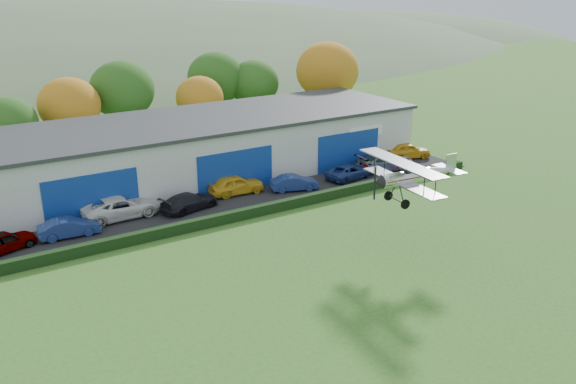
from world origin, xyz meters
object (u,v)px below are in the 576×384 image
hangar (205,146)px  car_0 (4,242)px  car_5 (294,183)px  car_8 (407,150)px  car_6 (350,172)px  biplane (413,175)px  car_2 (121,207)px  car_7 (386,161)px  car_1 (69,227)px  car_3 (189,201)px  car_4 (236,185)px

hangar → car_0: bearing=-155.6°
car_5 → car_8: size_ratio=0.88×
car_5 → car_6: 5.95m
car_5 → biplane: biplane is taller
car_2 → car_7: size_ratio=1.01×
car_1 → car_6: car_1 is taller
car_3 → car_8: car_8 is taller
car_2 → car_7: (24.85, -1.61, 0.02)m
hangar → car_6: hangar is taller
car_6 → car_7: car_7 is taller
car_6 → car_1: bearing=80.3°
car_1 → car_2: size_ratio=0.71×
car_0 → car_3: bearing=-107.1°
car_6 → car_7: size_ratio=0.83×
car_1 → car_4: 14.07m
car_1 → car_6: size_ratio=0.87×
biplane → car_0: bearing=153.8°
car_6 → car_8: (9.01, 2.12, 0.13)m
hangar → car_5: hangar is taller
car_2 → car_4: (9.75, 0.02, -0.01)m
car_0 → car_5: bearing=-109.3°
car_0 → car_3: 13.45m
car_0 → car_7: car_7 is taller
hangar → car_3: hangar is taller
car_8 → car_4: bearing=110.0°
car_2 → car_1: bearing=109.2°
car_1 → biplane: 23.89m
car_1 → car_7: car_7 is taller
hangar → car_0: size_ratio=9.79×
car_3 → car_7: bearing=-103.7°
hangar → car_6: size_ratio=8.51×
car_2 → car_5: bearing=-98.7°
car_1 → car_3: 9.19m
hangar → car_4: size_ratio=8.54×
car_1 → car_6: 24.57m
car_4 → car_0: bearing=99.0°
car_3 → hangar: bearing=-45.8°
hangar → car_8: 20.37m
car_3 → car_8: (24.40, 1.58, 0.10)m
car_3 → car_8: size_ratio=1.03×
car_5 → car_7: bearing=-70.5°
hangar → car_1: hangar is taller
car_0 → car_6: size_ratio=0.87×
hangar → car_4: bearing=-93.0°
car_0 → car_5: size_ratio=1.02×
car_7 → car_8: (4.51, 1.88, -0.05)m
car_8 → hangar: bearing=91.0°
car_4 → car_6: 10.76m
hangar → car_3: 9.66m
car_1 → car_3: size_ratio=0.87×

